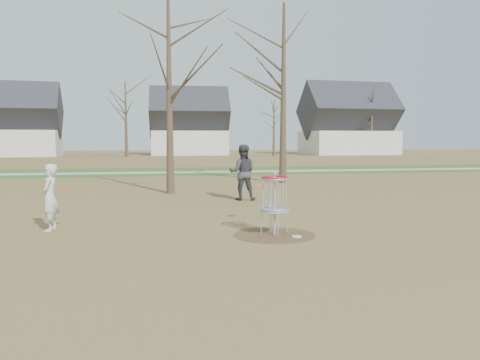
{
  "coord_description": "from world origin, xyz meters",
  "views": [
    {
      "loc": [
        -2.55,
        -9.86,
        2.11
      ],
      "look_at": [
        -0.5,
        1.5,
        1.1
      ],
      "focal_mm": 35.0,
      "sensor_mm": 36.0,
      "label": 1
    }
  ],
  "objects_px": {
    "player_standing": "(50,198)",
    "disc_golf_basket": "(275,194)",
    "disc_grounded": "(297,237)",
    "player_throwing": "(242,172)"
  },
  "relations": [
    {
      "from": "player_standing",
      "to": "disc_golf_basket",
      "type": "distance_m",
      "value": 5.16
    },
    {
      "from": "player_standing",
      "to": "disc_grounded",
      "type": "bearing_deg",
      "value": 77.32
    },
    {
      "from": "player_standing",
      "to": "player_throwing",
      "type": "bearing_deg",
      "value": 135.74
    },
    {
      "from": "player_throwing",
      "to": "disc_golf_basket",
      "type": "xyz_separation_m",
      "value": [
        -0.4,
        -6.0,
        -0.05
      ]
    },
    {
      "from": "player_standing",
      "to": "disc_grounded",
      "type": "xyz_separation_m",
      "value": [
        5.38,
        -1.73,
        -0.75
      ]
    },
    {
      "from": "disc_golf_basket",
      "to": "player_throwing",
      "type": "bearing_deg",
      "value": 86.19
    },
    {
      "from": "player_throwing",
      "to": "disc_golf_basket",
      "type": "height_order",
      "value": "player_throwing"
    },
    {
      "from": "player_standing",
      "to": "disc_golf_basket",
      "type": "bearing_deg",
      "value": 79.33
    },
    {
      "from": "player_throwing",
      "to": "disc_grounded",
      "type": "xyz_separation_m",
      "value": [
        0.01,
        -6.33,
        -0.94
      ]
    },
    {
      "from": "player_throwing",
      "to": "disc_golf_basket",
      "type": "bearing_deg",
      "value": 96.18
    }
  ]
}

